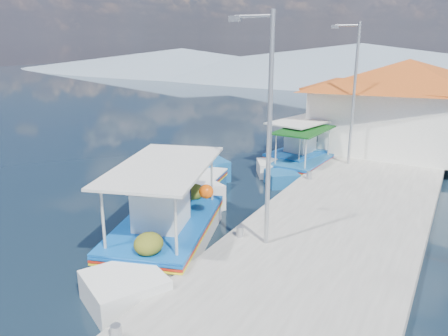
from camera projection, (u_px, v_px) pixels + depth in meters
The scene contains 10 objects.
ground at pixel (90, 251), 12.51m from camera, with size 160.00×160.00×0.00m, color black.
quay at pixel (349, 211), 14.72m from camera, with size 5.00×44.00×0.50m, color #ADAAA2.
bollards at pixel (283, 196), 14.95m from camera, with size 0.20×17.20×0.30m.
main_caique at pixel (168, 228), 12.73m from camera, with size 4.07×7.94×2.74m.
caique_green_canopy at pixel (303, 165), 19.78m from camera, with size 2.05×5.91×2.22m.
caique_blue_hull at pixel (191, 190), 16.62m from camera, with size 2.68×6.31×1.14m.
caique_far at pixel (303, 155), 21.10m from camera, with size 3.00×6.60×2.38m.
harbor_building at pixel (405, 103), 21.40m from camera, with size 10.49×10.49×4.40m.
lamp_post_near at pixel (266, 121), 10.99m from camera, with size 1.21×0.14×6.00m.
lamp_post_far at pixel (352, 87), 18.53m from camera, with size 1.21×0.14×6.00m.
Camera 1 is at (8.87, -8.02, 5.84)m, focal length 35.11 mm.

